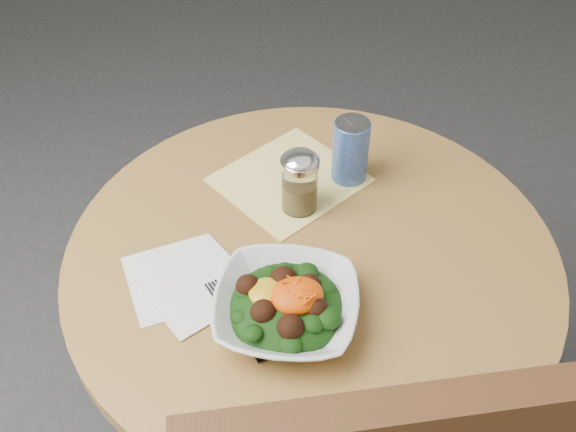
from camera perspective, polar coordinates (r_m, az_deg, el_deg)
The scene contains 7 objects.
table at distance 1.33m, azimuth 1.90°, elevation -8.72°, with size 0.90×0.90×0.75m.
cloth_napkin at distance 1.31m, azimuth 0.13°, elevation 3.25°, with size 0.26×0.24×0.00m, color yellow.
paper_napkins at distance 1.13m, azimuth -8.96°, elevation -5.77°, with size 0.23×0.23×0.00m.
salad_bowl at distance 1.05m, azimuth -0.15°, elevation -8.02°, with size 0.30×0.30×0.09m.
fork at distance 1.07m, azimuth -4.94°, elevation -8.94°, with size 0.07×0.18×0.00m.
spice_shaker at distance 1.21m, azimuth 1.04°, elevation 3.01°, with size 0.07×0.07×0.13m.
beverage_can at distance 1.28m, azimuth 5.57°, elevation 5.81°, with size 0.07×0.07×0.14m.
Camera 1 is at (-0.24, -0.76, 1.61)m, focal length 40.00 mm.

